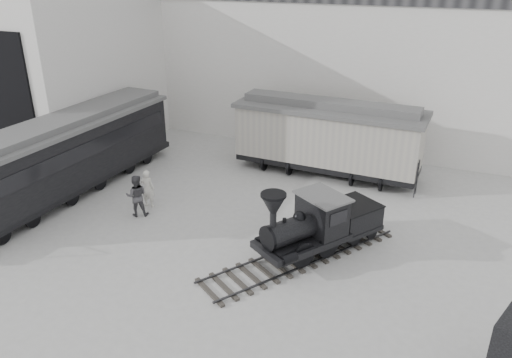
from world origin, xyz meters
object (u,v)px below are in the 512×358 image
at_px(locomotive, 315,228).
at_px(boxcar, 328,136).
at_px(visitor_a, 148,188).
at_px(visitor_b, 136,196).
at_px(passenger_coach, 73,153).

height_order(locomotive, boxcar, boxcar).
distance_m(locomotive, boxcar, 7.82).
xyz_separation_m(visitor_a, visitor_b, (0.05, -0.90, 0.06)).
bearing_deg(visitor_b, passenger_coach, -43.73).
relative_size(locomotive, visitor_b, 4.24).
xyz_separation_m(locomotive, visitor_b, (-7.85, -0.08, -0.14)).
bearing_deg(visitor_a, visitor_b, 89.46).
distance_m(visitor_a, visitor_b, 0.91).
height_order(boxcar, visitor_b, boxcar).
xyz_separation_m(locomotive, passenger_coach, (-12.04, 0.98, 0.81)).
relative_size(passenger_coach, visitor_a, 7.37).
height_order(passenger_coach, visitor_b, passenger_coach).
height_order(boxcar, passenger_coach, boxcar).
distance_m(passenger_coach, visitor_b, 4.43).
distance_m(boxcar, visitor_a, 9.26).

